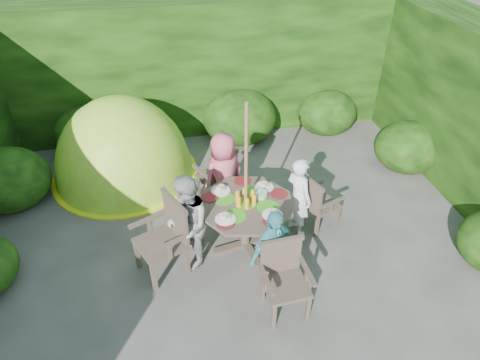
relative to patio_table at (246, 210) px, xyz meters
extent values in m
plane|color=#45423D|center=(-0.11, -0.29, -0.64)|extent=(60.00, 60.00, 0.00)
cube|color=black|center=(-0.11, 3.71, 0.61)|extent=(9.00, 1.00, 2.50)
cylinder|color=#3D3128|center=(0.00, 0.00, -0.28)|extent=(0.13, 0.13, 0.72)
cube|color=#3D3128|center=(0.00, 0.00, -0.61)|extent=(0.95, 0.30, 0.06)
cube|color=#3D3128|center=(0.00, 0.00, -0.61)|extent=(0.30, 0.95, 0.06)
cylinder|color=#3D3128|center=(0.00, 0.00, 0.10)|extent=(1.55, 1.55, 0.04)
cylinder|color=#42A51C|center=(-0.19, -0.24, 0.12)|extent=(0.30, 0.30, 0.00)
cylinder|color=#42A51C|center=(0.26, -0.14, 0.12)|extent=(0.30, 0.30, 0.00)
cylinder|color=#42A51C|center=(-0.27, 0.14, 0.12)|extent=(0.30, 0.30, 0.00)
cylinder|color=#42A51C|center=(0.18, 0.23, 0.12)|extent=(0.30, 0.30, 0.00)
cylinder|color=#42A51C|center=(0.00, 0.00, 0.12)|extent=(0.30, 0.30, 0.00)
cylinder|color=white|center=(0.31, 0.28, 0.13)|extent=(0.26, 0.26, 0.01)
cylinder|color=white|center=(-0.29, 0.31, 0.13)|extent=(0.26, 0.26, 0.01)
cylinder|color=white|center=(-0.32, -0.28, 0.13)|extent=(0.26, 0.26, 0.01)
cylinder|color=white|center=(0.28, -0.32, 0.13)|extent=(0.26, 0.26, 0.01)
cylinder|color=red|center=(0.47, 0.10, 0.13)|extent=(0.23, 0.23, 0.01)
cylinder|color=red|center=(0.05, 0.48, 0.13)|extent=(0.23, 0.23, 0.01)
cylinder|color=red|center=(-0.45, 0.20, 0.13)|extent=(0.23, 0.23, 0.01)
cylinder|color=red|center=(-0.33, -0.36, 0.13)|extent=(0.23, 0.23, 0.01)
cylinder|color=red|center=(0.24, -0.42, 0.13)|extent=(0.23, 0.23, 0.01)
cylinder|color=green|center=(0.21, 0.10, 0.16)|extent=(0.19, 0.19, 0.06)
cylinder|color=brown|center=(0.00, 0.00, 0.46)|extent=(0.05, 0.05, 2.20)
cube|color=#3D3128|center=(1.15, 0.24, -0.26)|extent=(0.58, 0.59, 0.04)
cube|color=#3D3128|center=(1.40, 0.13, -0.45)|extent=(0.06, 0.06, 0.37)
cube|color=#3D3128|center=(1.26, 0.50, -0.45)|extent=(0.06, 0.06, 0.37)
cube|color=#3D3128|center=(1.04, -0.01, -0.45)|extent=(0.06, 0.06, 0.37)
cube|color=#3D3128|center=(0.90, 0.36, -0.45)|extent=(0.06, 0.06, 0.37)
cube|color=#3D3128|center=(0.95, 0.17, -0.02)|extent=(0.20, 0.44, 0.44)
cube|color=#3D3128|center=(1.23, 0.03, -0.08)|extent=(0.43, 0.20, 0.04)
cube|color=#3D3128|center=(1.07, 0.46, -0.08)|extent=(0.43, 0.20, 0.04)
cube|color=#3D3128|center=(-1.16, -0.25, -0.18)|extent=(0.72, 0.73, 0.05)
cube|color=#3D3128|center=(-1.47, -0.14, -0.42)|extent=(0.07, 0.07, 0.45)
cube|color=#3D3128|center=(-1.27, -0.56, -0.42)|extent=(0.07, 0.07, 0.45)
cube|color=#3D3128|center=(-1.05, 0.07, -0.42)|extent=(0.07, 0.07, 0.45)
cube|color=#3D3128|center=(-0.84, -0.36, -0.42)|extent=(0.07, 0.07, 0.45)
cube|color=#3D3128|center=(-0.93, -0.14, 0.11)|extent=(0.28, 0.52, 0.54)
cube|color=#3D3128|center=(-1.28, 0.00, 0.04)|extent=(0.51, 0.28, 0.04)
cube|color=#3D3128|center=(-1.04, -0.50, 0.04)|extent=(0.51, 0.28, 0.04)
cube|color=#3D3128|center=(-0.25, 1.15, -0.23)|extent=(0.65, 0.65, 0.05)
cube|color=#3D3128|center=(-0.15, 1.43, -0.44)|extent=(0.06, 0.06, 0.40)
cube|color=#3D3128|center=(-0.53, 1.25, -0.44)|extent=(0.06, 0.06, 0.40)
cube|color=#3D3128|center=(0.03, 1.05, -0.44)|extent=(0.06, 0.06, 0.40)
cube|color=#3D3128|center=(-0.35, 0.87, -0.44)|extent=(0.06, 0.06, 0.40)
cube|color=#3D3128|center=(-0.15, 0.95, 0.03)|extent=(0.46, 0.25, 0.48)
cube|color=#3D3128|center=(-0.03, 1.26, -0.04)|extent=(0.25, 0.45, 0.04)
cube|color=#3D3128|center=(-0.47, 1.04, -0.04)|extent=(0.25, 0.45, 0.04)
cube|color=#3D3128|center=(0.24, -1.16, -0.23)|extent=(0.53, 0.51, 0.05)
cube|color=#3D3128|center=(0.05, -1.38, -0.44)|extent=(0.05, 0.05, 0.40)
cube|color=#3D3128|center=(0.46, -1.35, -0.44)|extent=(0.05, 0.05, 0.40)
cube|color=#3D3128|center=(0.02, -0.96, -0.44)|extent=(0.05, 0.05, 0.40)
cube|color=#3D3128|center=(0.43, -0.93, -0.44)|extent=(0.05, 0.05, 0.40)
cube|color=#3D3128|center=(0.23, -0.93, 0.02)|extent=(0.49, 0.07, 0.47)
cube|color=#3D3128|center=(0.00, -1.17, -0.05)|extent=(0.08, 0.47, 0.04)
cube|color=#3D3128|center=(0.49, -1.14, -0.05)|extent=(0.08, 0.47, 0.04)
imported|color=white|center=(0.78, 0.16, -0.02)|extent=(0.45, 0.53, 1.23)
imported|color=#A09F9B|center=(-0.79, -0.17, 0.04)|extent=(0.53, 0.67, 1.36)
imported|color=#D0566E|center=(-0.17, 0.78, 0.04)|extent=(0.79, 0.68, 1.37)
imported|color=#49A5AB|center=(0.16, -0.78, -0.04)|extent=(0.76, 0.62, 1.21)
ellipsoid|color=#8FC425|center=(-1.71, 2.11, -0.64)|extent=(2.34, 2.34, 2.82)
ellipsoid|color=black|center=(-1.72, 1.31, -0.64)|extent=(0.80, 0.43, 0.97)
cylinder|color=yellow|center=(-1.71, 2.11, -0.62)|extent=(2.47, 2.47, 0.03)
camera|label=1|loc=(-0.89, -4.29, 3.63)|focal=32.00mm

